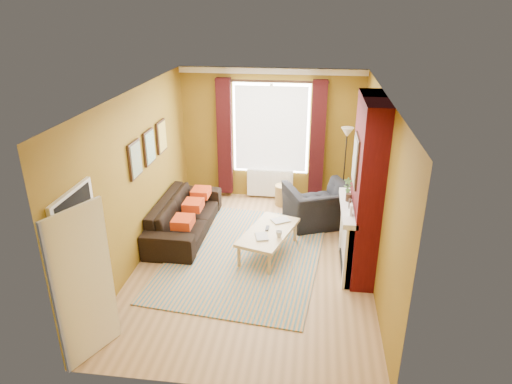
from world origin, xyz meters
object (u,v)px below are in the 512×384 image
armchair (319,206)px  floor_lamp (346,146)px  sofa (185,216)px  wicker_stool (283,195)px  coffee_table (269,233)px

armchair → floor_lamp: size_ratio=0.69×
sofa → wicker_stool: size_ratio=5.02×
armchair → floor_lamp: (0.49, 0.81, 0.98)m
wicker_stool → floor_lamp: size_ratio=0.27×
sofa → floor_lamp: (2.97, 1.46, 1.03)m
wicker_stool → floor_lamp: 1.69m
armchair → floor_lamp: 1.36m
sofa → wicker_stool: (1.74, 1.49, -0.12)m
armchair → wicker_stool: 1.14m
sofa → floor_lamp: bearing=-63.1°
sofa → floor_lamp: size_ratio=1.33×
armchair → floor_lamp: bearing=-143.7°
coffee_table → wicker_stool: coffee_table is taller
armchair → coffee_table: bearing=33.0°
armchair → coffee_table: size_ratio=0.82×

